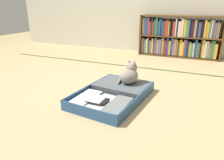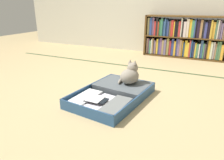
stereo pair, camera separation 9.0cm
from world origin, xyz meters
TOP-DOWN VIEW (x-y plane):
  - ground_plane at (0.00, 0.00)m, footprint 10.00×10.00m
  - tatami_border at (0.00, 1.22)m, footprint 4.80×0.05m
  - bookshelf at (0.51, 2.23)m, footprint 1.45×0.30m
  - open_suitcase at (0.12, 0.05)m, footprint 0.69×0.94m
  - black_cat at (0.21, 0.26)m, footprint 0.26×0.27m

SIDE VIEW (x-z plane):
  - ground_plane at x=0.00m, z-range 0.00..0.00m
  - tatami_border at x=0.00m, z-range 0.00..0.00m
  - open_suitcase at x=0.12m, z-range -0.01..0.10m
  - black_cat at x=0.21m, z-range 0.07..0.33m
  - bookshelf at x=0.51m, z-range -0.02..0.73m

